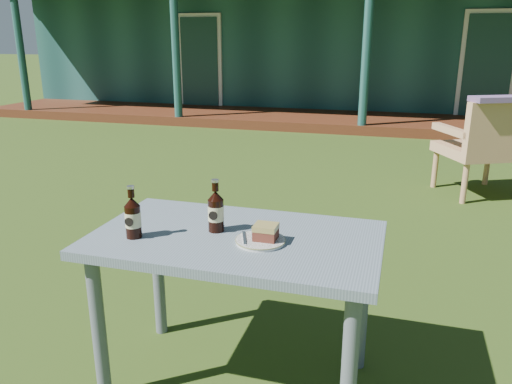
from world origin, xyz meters
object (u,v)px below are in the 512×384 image
(cafe_table, at_px, (236,257))
(plate, at_px, (260,241))
(cake_slice, at_px, (266,232))
(armchair_left, at_px, (487,143))
(cola_bottle_near, at_px, (216,211))
(cola_bottle_far, at_px, (133,217))

(cafe_table, xyz_separation_m, plate, (0.12, -0.05, 0.11))
(cake_slice, distance_m, armchair_left, 3.64)
(cafe_table, distance_m, cola_bottle_near, 0.22)
(plate, distance_m, cola_bottle_far, 0.53)
(cake_slice, bearing_deg, plate, -155.82)
(cake_slice, relative_size, cola_bottle_near, 0.40)
(cola_bottle_far, bearing_deg, plate, 10.23)
(plate, xyz_separation_m, cola_bottle_far, (-0.52, -0.09, 0.08))
(plate, distance_m, cola_bottle_near, 0.24)
(armchair_left, bearing_deg, cola_bottle_far, -117.59)
(armchair_left, bearing_deg, plate, -111.06)
(cake_slice, distance_m, cola_bottle_far, 0.55)
(plate, distance_m, cake_slice, 0.04)
(cafe_table, height_order, plate, plate)
(cola_bottle_near, distance_m, armchair_left, 3.68)
(cake_slice, xyz_separation_m, armchair_left, (1.29, 3.40, -0.23))
(cola_bottle_near, bearing_deg, cafe_table, -13.15)
(cola_bottle_near, distance_m, cola_bottle_far, 0.34)
(cola_bottle_far, xyz_separation_m, armchair_left, (1.83, 3.50, -0.27))
(cake_slice, xyz_separation_m, cola_bottle_far, (-0.54, -0.10, 0.04))
(cake_slice, xyz_separation_m, cola_bottle_near, (-0.24, 0.06, 0.05))
(plate, height_order, armchair_left, armchair_left)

